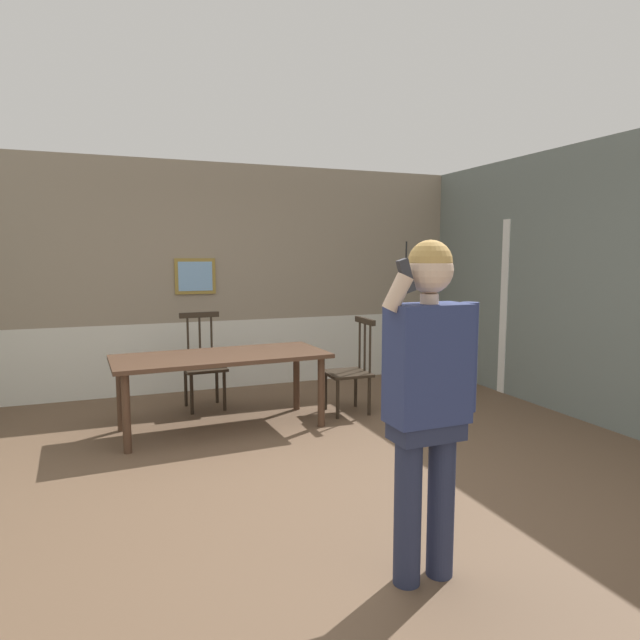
% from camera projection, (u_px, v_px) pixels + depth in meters
% --- Properties ---
extents(ground_plane, '(7.31, 7.31, 0.00)m').
position_uv_depth(ground_plane, '(290.00, 483.00, 4.08)').
color(ground_plane, brown).
extents(room_back_partition, '(6.64, 0.17, 2.80)m').
position_uv_depth(room_back_partition, '(211.00, 282.00, 6.84)').
color(room_back_partition, gray).
rests_on(room_back_partition, ground_plane).
extents(room_right_partition, '(0.13, 6.29, 2.80)m').
position_uv_depth(room_right_partition, '(629.00, 286.00, 5.11)').
color(room_right_partition, slate).
rests_on(room_right_partition, ground_plane).
extents(dining_table, '(2.05, 0.96, 0.73)m').
position_uv_depth(dining_table, '(221.00, 363.00, 5.28)').
color(dining_table, '#4C3323').
rests_on(dining_table, ground_plane).
extents(chair_near_window, '(0.46, 0.46, 1.04)m').
position_uv_depth(chair_near_window, '(203.00, 364.00, 6.04)').
color(chair_near_window, '#2D2319').
rests_on(chair_near_window, ground_plane).
extents(chair_by_doorway, '(0.45, 0.45, 1.01)m').
position_uv_depth(chair_by_doorway, '(351.00, 369.00, 5.86)').
color(chair_by_doorway, '#2D2319').
rests_on(chair_by_doorway, ground_plane).
extents(person_figure, '(0.56, 0.23, 1.75)m').
position_uv_depth(person_figure, '(428.00, 388.00, 2.76)').
color(person_figure, '#282E49').
rests_on(person_figure, ground_plane).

